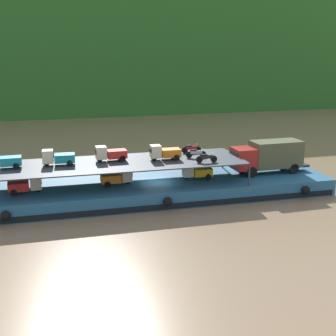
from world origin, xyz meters
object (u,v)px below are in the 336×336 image
object	(u,v)px
mini_truck_lower_aft	(117,177)
motorcycle_upper_stbd	(191,149)
mini_truck_lower_mid	(197,171)
mini_truck_upper_mid	(58,158)
mini_truck_upper_bow	(165,152)
cargo_barge	(157,189)
mini_truck_lower_stern	(25,185)
motorcycle_upper_port	(206,158)
motorcycle_upper_centre	(196,153)
mini_truck_upper_fore	(111,154)
mini_truck_upper_stern	(4,161)
covered_lorry	(268,156)

from	to	relation	value
mini_truck_lower_aft	motorcycle_upper_stbd	bearing A→B (deg)	15.30
mini_truck_lower_mid	mini_truck_upper_mid	bearing A→B (deg)	178.63
motorcycle_upper_stbd	mini_truck_upper_bow	bearing A→B (deg)	-146.85
mini_truck_upper_bow	mini_truck_lower_aft	bearing A→B (deg)	-179.98
mini_truck_upper_bow	motorcycle_upper_stbd	world-z (taller)	mini_truck_upper_bow
cargo_barge	mini_truck_lower_stern	world-z (taller)	mini_truck_lower_stern
mini_truck_upper_mid	motorcycle_upper_port	bearing A→B (deg)	-10.22
mini_truck_upper_bow	motorcycle_upper_centre	bearing A→B (deg)	1.43
cargo_barge	mini_truck_upper_fore	xyz separation A→B (m)	(-4.04, 0.72, 3.44)
mini_truck_upper_mid	mini_truck_upper_bow	distance (m)	9.33
mini_truck_lower_mid	mini_truck_upper_stern	size ratio (longest dim) A/B	1.01
mini_truck_upper_stern	mini_truck_upper_bow	world-z (taller)	same
mini_truck_lower_aft	mini_truck_upper_bow	bearing A→B (deg)	0.02
motorcycle_upper_centre	motorcycle_upper_stbd	xyz separation A→B (m)	(0.18, 1.97, 0.00)
mini_truck_lower_aft	mini_truck_upper_stern	world-z (taller)	mini_truck_upper_stern
motorcycle_upper_centre	motorcycle_upper_stbd	distance (m)	1.98
covered_lorry	motorcycle_upper_centre	world-z (taller)	covered_lorry
cargo_barge	motorcycle_upper_centre	bearing A→B (deg)	0.42
motorcycle_upper_port	motorcycle_upper_centre	world-z (taller)	same
covered_lorry	motorcycle_upper_stbd	xyz separation A→B (m)	(-7.23, 1.76, 0.74)
cargo_barge	mini_truck_lower_mid	bearing A→B (deg)	0.50
mini_truck_upper_stern	mini_truck_upper_fore	bearing A→B (deg)	2.40
mini_truck_lower_stern	mini_truck_lower_mid	world-z (taller)	same
mini_truck_upper_stern	motorcycle_upper_stbd	world-z (taller)	mini_truck_upper_stern
mini_truck_upper_fore	motorcycle_upper_port	bearing A→B (deg)	-18.30
covered_lorry	mini_truck_upper_stern	distance (m)	24.11
covered_lorry	motorcycle_upper_centre	size ratio (longest dim) A/B	4.16
cargo_barge	mini_truck_lower_stern	size ratio (longest dim) A/B	11.55
mini_truck_lower_mid	mini_truck_upper_bow	bearing A→B (deg)	-178.50
mini_truck_lower_stern	motorcycle_upper_stbd	size ratio (longest dim) A/B	1.46
mini_truck_lower_stern	mini_truck_upper_stern	size ratio (longest dim) A/B	1.01
covered_lorry	motorcycle_upper_stbd	size ratio (longest dim) A/B	4.16
mini_truck_lower_stern	cargo_barge	bearing A→B (deg)	2.43
covered_lorry	mini_truck_upper_stern	xyz separation A→B (m)	(-24.09, 0.11, 1.00)
motorcycle_upper_stbd	covered_lorry	bearing A→B (deg)	-13.69
motorcycle_upper_port	motorcycle_upper_centre	bearing A→B (deg)	99.77
cargo_barge	motorcycle_upper_centre	world-z (taller)	motorcycle_upper_centre
mini_truck_upper_fore	motorcycle_upper_centre	world-z (taller)	mini_truck_upper_fore
cargo_barge	mini_truck_lower_aft	bearing A→B (deg)	-179.23
motorcycle_upper_centre	covered_lorry	bearing A→B (deg)	1.62
mini_truck_upper_bow	cargo_barge	bearing A→B (deg)	176.30
mini_truck_upper_fore	covered_lorry	bearing A→B (deg)	-1.83
mini_truck_lower_stern	motorcycle_upper_centre	world-z (taller)	motorcycle_upper_centre
motorcycle_upper_port	motorcycle_upper_stbd	world-z (taller)	same
mini_truck_upper_mid	mini_truck_upper_fore	xyz separation A→B (m)	(4.56, 0.39, 0.00)
cargo_barge	mini_truck_upper_mid	bearing A→B (deg)	177.80
covered_lorry	mini_truck_upper_fore	world-z (taller)	mini_truck_upper_fore
mini_truck_lower_stern	motorcycle_upper_port	distance (m)	15.59
mini_truck_upper_bow	motorcycle_upper_centre	xyz separation A→B (m)	(2.96, 0.07, -0.26)
mini_truck_upper_fore	mini_truck_lower_mid	bearing A→B (deg)	-5.01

